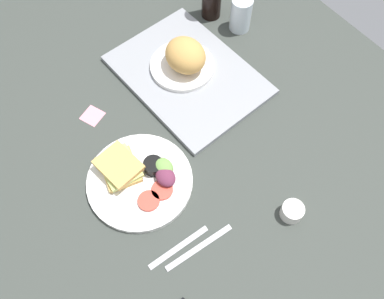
{
  "coord_description": "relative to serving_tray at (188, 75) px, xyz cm",
  "views": [
    {
      "loc": [
        42.81,
        -27.51,
        98.12
      ],
      "look_at": [
        2.0,
        3.0,
        4.0
      ],
      "focal_mm": 37.79,
      "sensor_mm": 36.0,
      "label": 1
    }
  ],
  "objects": [
    {
      "name": "ground_plane",
      "position": [
        20.95,
        -18.56,
        -2.3
      ],
      "size": [
        190.0,
        150.0,
        3.0
      ],
      "primitive_type": "cube",
      "color": "#383D38"
    },
    {
      "name": "serving_tray",
      "position": [
        0.0,
        0.0,
        0.0
      ],
      "size": [
        46.98,
        35.75,
        1.6
      ],
      "primitive_type": "cube",
      "rotation": [
        0.0,
        0.0,
        0.06
      ],
      "color": "gray",
      "rests_on": "ground_plane"
    },
    {
      "name": "bread_plate_near",
      "position": [
        -2.11,
        0.42,
        5.17
      ],
      "size": [
        19.6,
        19.6,
        10.32
      ],
      "color": "white",
      "rests_on": "serving_tray"
    },
    {
      "name": "plate_with_salad",
      "position": [
        20.43,
        -30.78,
        0.93
      ],
      "size": [
        27.87,
        27.87,
        5.4
      ],
      "color": "white",
      "rests_on": "ground_plane"
    },
    {
      "name": "drinking_glass",
      "position": [
        -6.32,
        25.75,
        4.81
      ],
      "size": [
        6.76,
        6.76,
        11.23
      ],
      "primitive_type": "cylinder",
      "color": "silver",
      "rests_on": "ground_plane"
    },
    {
      "name": "espresso_cup",
      "position": [
        51.18,
        -5.41,
        1.2
      ],
      "size": [
        5.6,
        5.6,
        4.0
      ],
      "primitive_type": "cylinder",
      "color": "silver",
      "rests_on": "ground_plane"
    },
    {
      "name": "fork",
      "position": [
        41.09,
        -33.19,
        -0.55
      ],
      "size": [
        1.79,
        17.03,
        0.5
      ],
      "primitive_type": "cube",
      "rotation": [
        0.0,
        0.0,
        1.55
      ],
      "color": "#B7B7BC",
      "rests_on": "ground_plane"
    },
    {
      "name": "knife",
      "position": [
        44.09,
        -29.19,
        -0.55
      ],
      "size": [
        2.38,
        19.05,
        0.5
      ],
      "primitive_type": "cube",
      "rotation": [
        0.0,
        0.0,
        1.52
      ],
      "color": "#B7B7BC",
      "rests_on": "ground_plane"
    },
    {
      "name": "sticky_note",
      "position": [
        -4.95,
        -30.72,
        -0.74
      ],
      "size": [
        7.33,
        7.33,
        0.12
      ],
      "primitive_type": "cube",
      "rotation": [
        0.0,
        0.0,
        0.4
      ],
      "color": "pink",
      "rests_on": "ground_plane"
    }
  ]
}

